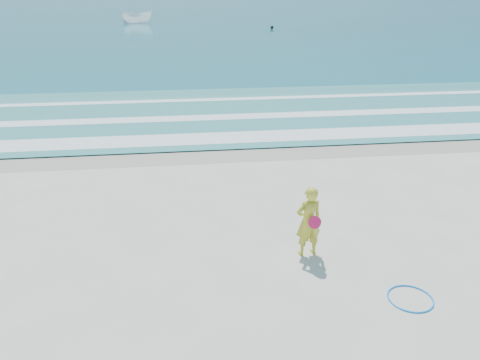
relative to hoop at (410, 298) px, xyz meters
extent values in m
plane|color=silver|center=(-3.45, -0.40, -0.01)|extent=(400.00, 400.00, 0.00)
cube|color=#B2A893|center=(-3.45, 8.60, -0.01)|extent=(400.00, 2.40, 0.00)
cube|color=#19727F|center=(-3.45, 104.60, 0.01)|extent=(400.00, 190.00, 0.04)
cube|color=#59B7AD|center=(-3.45, 13.60, 0.03)|extent=(400.00, 10.00, 0.01)
cube|color=white|center=(-3.45, 9.90, 0.04)|extent=(400.00, 1.40, 0.01)
cube|color=white|center=(-3.45, 12.80, 0.04)|extent=(400.00, 0.90, 0.01)
cube|color=white|center=(-3.45, 16.10, 0.04)|extent=(400.00, 0.60, 0.01)
torus|color=#0D8BF3|center=(0.00, 0.00, 0.00)|extent=(0.85, 0.85, 0.03)
imported|color=white|center=(-9.77, 64.60, 0.88)|extent=(4.54, 1.94, 1.72)
sphere|color=black|center=(7.59, 53.56, 0.23)|extent=(0.40, 0.40, 0.40)
imported|color=gold|center=(-1.49, 1.76, 0.76)|extent=(0.63, 0.48, 1.55)
cylinder|color=#D21253|center=(-1.41, 1.58, 0.83)|extent=(0.27, 0.08, 0.27)
camera|label=1|loc=(-3.97, -6.58, 5.31)|focal=35.00mm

